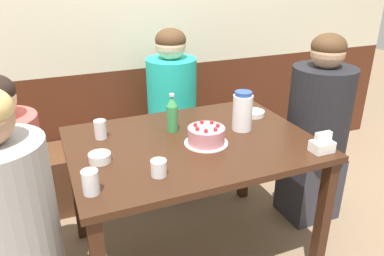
{
  "coord_description": "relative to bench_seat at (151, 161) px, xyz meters",
  "views": [
    {
      "loc": [
        -0.7,
        -1.67,
        1.62
      ],
      "look_at": [
        0.02,
        0.05,
        0.81
      ],
      "focal_mm": 35.0,
      "sensor_mm": 36.0,
      "label": 1
    }
  ],
  "objects": [
    {
      "name": "dining_table",
      "position": [
        0.0,
        -0.83,
        0.45
      ],
      "size": [
        1.29,
        0.93,
        0.76
      ],
      "color": "#381E11",
      "rests_on": "ground_plane"
    },
    {
      "name": "ground_plane",
      "position": [
        0.0,
        -0.83,
        -0.21
      ],
      "size": [
        12.0,
        12.0,
        0.0
      ],
      "primitive_type": "plane",
      "color": "#846B51"
    },
    {
      "name": "water_pitcher",
      "position": [
        0.32,
        -0.8,
        0.65
      ],
      "size": [
        0.11,
        0.11,
        0.23
      ],
      "color": "white",
      "rests_on": "dining_table"
    },
    {
      "name": "bowl_soup_white",
      "position": [
        0.5,
        -0.64,
        0.56
      ],
      "size": [
        0.14,
        0.14,
        0.03
      ],
      "color": "white",
      "rests_on": "dining_table"
    },
    {
      "name": "person_pale_blue_shirt",
      "position": [
        -0.9,
        -1.11,
        0.41
      ],
      "size": [
        0.38,
        0.38,
        1.24
      ],
      "color": "#33333D",
      "rests_on": "ground_plane"
    },
    {
      "name": "back_wall",
      "position": [
        0.0,
        0.22,
        1.04
      ],
      "size": [
        4.8,
        0.04,
        2.5
      ],
      "color": "#4C2314",
      "rests_on": "ground_plane"
    },
    {
      "name": "glass_water_tall",
      "position": [
        -0.57,
        -1.13,
        0.59
      ],
      "size": [
        0.07,
        0.07,
        0.1
      ],
      "color": "silver",
      "rests_on": "dining_table"
    },
    {
      "name": "bench_seat",
      "position": [
        0.0,
        0.0,
        0.0
      ],
      "size": [
        2.16,
        0.38,
        0.43
      ],
      "color": "#56331E",
      "rests_on": "ground_plane"
    },
    {
      "name": "person_dark_striped",
      "position": [
        0.15,
        -0.1,
        0.39
      ],
      "size": [
        0.35,
        0.35,
        1.24
      ],
      "rotation": [
        0.0,
        0.0,
        -1.57
      ],
      "color": "#33333D",
      "rests_on": "ground_plane"
    },
    {
      "name": "glass_tumbler_short",
      "position": [
        -0.44,
        -0.61,
        0.59
      ],
      "size": [
        0.07,
        0.07,
        0.1
      ],
      "color": "silver",
      "rests_on": "dining_table"
    },
    {
      "name": "glass_shot_small",
      "position": [
        -0.27,
        -1.11,
        0.58
      ],
      "size": [
        0.07,
        0.07,
        0.07
      ],
      "color": "silver",
      "rests_on": "dining_table"
    },
    {
      "name": "person_grey_tee",
      "position": [
        0.9,
        -0.77,
        0.42
      ],
      "size": [
        0.39,
        0.39,
        1.26
      ],
      "rotation": [
        0.0,
        0.0,
        3.14
      ],
      "color": "#33333D",
      "rests_on": "ground_plane"
    },
    {
      "name": "person_teal_shirt",
      "position": [
        -0.9,
        -0.76,
        0.37
      ],
      "size": [
        0.34,
        0.34,
        1.2
      ],
      "color": "#33333D",
      "rests_on": "ground_plane"
    },
    {
      "name": "birthday_cake",
      "position": [
        0.06,
        -0.89,
        0.59
      ],
      "size": [
        0.23,
        0.23,
        0.11
      ],
      "color": "white",
      "rests_on": "dining_table"
    },
    {
      "name": "soju_bottle",
      "position": [
        -0.05,
        -0.67,
        0.65
      ],
      "size": [
        0.06,
        0.06,
        0.22
      ],
      "color": "#388E4C",
      "rests_on": "dining_table"
    },
    {
      "name": "bowl_rice_small",
      "position": [
        -0.49,
        -0.87,
        0.56
      ],
      "size": [
        0.11,
        0.11,
        0.04
      ],
      "color": "white",
      "rests_on": "dining_table"
    },
    {
      "name": "napkin_holder",
      "position": [
        0.55,
        -1.2,
        0.58
      ],
      "size": [
        0.11,
        0.08,
        0.11
      ],
      "color": "white",
      "rests_on": "dining_table"
    }
  ]
}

